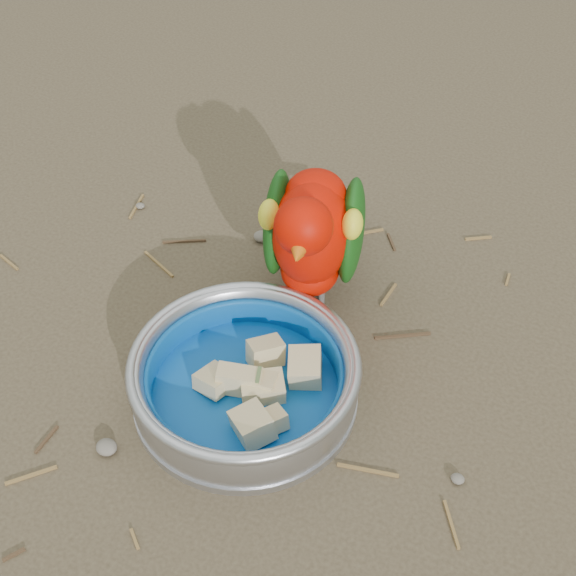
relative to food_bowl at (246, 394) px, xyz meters
The scene contains 6 objects.
ground 0.11m from the food_bowl, behind, with size 60.00×60.00×0.00m, color brown.
food_bowl is the anchor object (origin of this frame).
bowl_wall 0.03m from the food_bowl, ahead, with size 0.24×0.24×0.04m, color #B2B2BA, non-canonical shape.
fruit_wedges 0.02m from the food_bowl, 90.00° to the left, with size 0.14×0.14×0.03m, color #D9BF89, non-canonical shape.
lory_parrot 0.18m from the food_bowl, 91.74° to the left, with size 0.11×0.24×0.19m, color #C60D00, non-canonical shape.
ground_debris 0.13m from the food_bowl, 146.81° to the left, with size 0.90×0.80×0.01m, color olive, non-canonical shape.
Camera 1 is at (0.40, -0.45, 0.69)m, focal length 50.00 mm.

